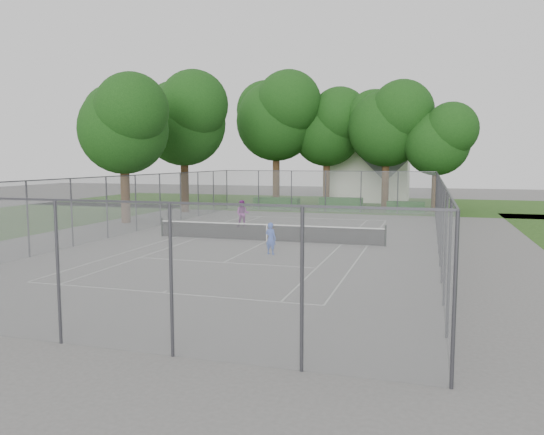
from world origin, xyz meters
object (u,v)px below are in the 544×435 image
(house, at_px, (368,161))
(tennis_net, at_px, (267,232))
(woman_player, at_px, (242,214))
(girl_player, at_px, (271,238))

(house, bearing_deg, tennis_net, -93.76)
(woman_player, bearing_deg, girl_player, -70.45)
(tennis_net, bearing_deg, woman_player, 122.02)
(girl_player, height_order, woman_player, woman_player)
(woman_player, bearing_deg, house, 70.55)
(house, distance_m, woman_player, 26.17)
(tennis_net, distance_m, house, 30.99)
(tennis_net, relative_size, house, 1.20)
(tennis_net, height_order, girl_player, girl_player)
(house, bearing_deg, girl_player, -91.07)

